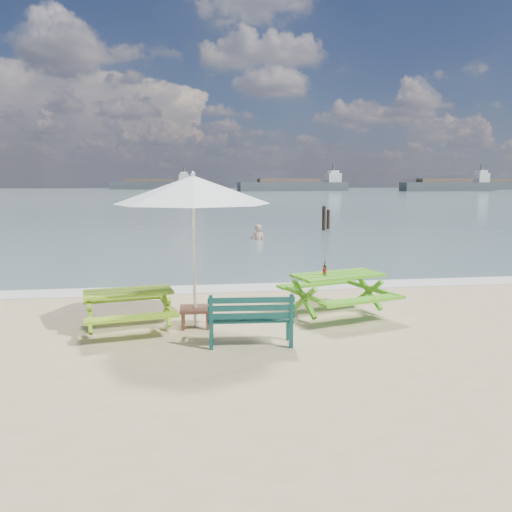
{
  "coord_description": "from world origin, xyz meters",
  "views": [
    {
      "loc": [
        -0.98,
        -6.77,
        2.49
      ],
      "look_at": [
        0.38,
        3.0,
        1.0
      ],
      "focal_mm": 35.0,
      "sensor_mm": 36.0,
      "label": 1
    }
  ],
  "objects": [
    {
      "name": "sea",
      "position": [
        0.0,
        85.0,
        0.0
      ],
      "size": [
        300.0,
        300.0,
        0.0
      ],
      "primitive_type": "plane",
      "color": "slate",
      "rests_on": "ground"
    },
    {
      "name": "foam_strip",
      "position": [
        0.0,
        4.6,
        0.01
      ],
      "size": [
        22.0,
        0.9,
        0.01
      ],
      "primitive_type": "cube",
      "color": "silver",
      "rests_on": "ground"
    },
    {
      "name": "picnic_table_left",
      "position": [
        -1.97,
        1.55,
        0.33
      ],
      "size": [
        1.71,
        1.83,
        0.68
      ],
      "color": "#7BAE1A",
      "rests_on": "ground"
    },
    {
      "name": "picnic_table_right",
      "position": [
        1.78,
        2.02,
        0.38
      ],
      "size": [
        2.1,
        2.22,
        0.78
      ],
      "color": "#4EA719",
      "rests_on": "ground"
    },
    {
      "name": "park_bench",
      "position": [
        -0.05,
        0.54,
        0.24
      ],
      "size": [
        1.31,
        0.52,
        0.79
      ],
      "color": "#0E3D37",
      "rests_on": "ground"
    },
    {
      "name": "side_table",
      "position": [
        -0.87,
        1.61,
        0.18
      ],
      "size": [
        0.53,
        0.53,
        0.34
      ],
      "color": "brown",
      "rests_on": "ground"
    },
    {
      "name": "patio_umbrella",
      "position": [
        -0.87,
        1.61,
        2.34
      ],
      "size": [
        2.65,
        2.65,
        2.58
      ],
      "color": "silver",
      "rests_on": "ground"
    },
    {
      "name": "beer_bottle",
      "position": [
        1.49,
        1.91,
        0.87
      ],
      "size": [
        0.07,
        0.07,
        0.26
      ],
      "color": "#904E15",
      "rests_on": "picnic_table_right"
    },
    {
      "name": "swimmer",
      "position": [
        2.03,
        14.34,
        -0.21
      ],
      "size": [
        0.62,
        0.41,
        1.7
      ],
      "color": "tan",
      "rests_on": "ground"
    },
    {
      "name": "mooring_pilings",
      "position": [
        6.07,
        18.06,
        0.47
      ],
      "size": [
        0.59,
        0.79,
        1.42
      ],
      "color": "black",
      "rests_on": "ground"
    },
    {
      "name": "cargo_ships",
      "position": [
        56.43,
        119.61,
        1.18
      ],
      "size": [
        144.84,
        40.45,
        4.4
      ],
      "color": "#3C4347",
      "rests_on": "ground"
    }
  ]
}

